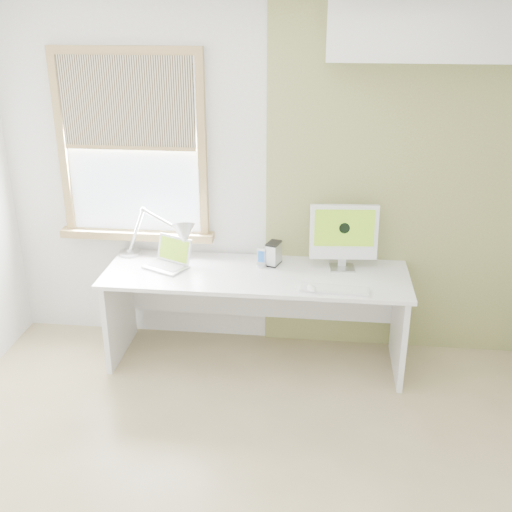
# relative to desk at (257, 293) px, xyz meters

# --- Properties ---
(room) EXTENTS (4.04, 3.54, 2.64)m
(room) POSITION_rel_desk_xyz_m (0.04, -1.44, 0.77)
(room) COLOR tan
(room) RESTS_ON ground
(accent_wall) EXTENTS (2.00, 0.02, 2.60)m
(accent_wall) POSITION_rel_desk_xyz_m (1.04, 0.30, 0.77)
(accent_wall) COLOR olive
(accent_wall) RESTS_ON room
(soffit) EXTENTS (1.60, 0.40, 0.42)m
(soffit) POSITION_rel_desk_xyz_m (1.24, 0.13, 1.87)
(soffit) COLOR white
(soffit) RESTS_ON room
(window) EXTENTS (1.20, 0.14, 1.42)m
(window) POSITION_rel_desk_xyz_m (-0.96, 0.27, 1.01)
(window) COLOR olive
(window) RESTS_ON room
(desk) EXTENTS (2.20, 0.70, 0.73)m
(desk) POSITION_rel_desk_xyz_m (0.00, 0.00, 0.00)
(desk) COLOR white
(desk) RESTS_ON room
(desk_lamp) EXTENTS (0.68, 0.36, 0.40)m
(desk_lamp) POSITION_rel_desk_xyz_m (-0.63, 0.08, 0.40)
(desk_lamp) COLOR #BABDBF
(desk_lamp) RESTS_ON desk
(laptop) EXTENTS (0.37, 0.35, 0.21)m
(laptop) POSITION_rel_desk_xyz_m (-0.65, -0.01, 0.25)
(laptop) COLOR #BABDBF
(laptop) RESTS_ON desk
(phone_dock) EXTENTS (0.09, 0.09, 0.14)m
(phone_dock) POSITION_rel_desk_xyz_m (0.03, 0.05, 0.24)
(phone_dock) COLOR #BABDBF
(phone_dock) RESTS_ON desk
(external_drive) EXTENTS (0.12, 0.15, 0.17)m
(external_drive) POSITION_rel_desk_xyz_m (0.11, 0.11, 0.28)
(external_drive) COLOR #BABDBF
(external_drive) RESTS_ON desk
(imac) EXTENTS (0.49, 0.17, 0.48)m
(imac) POSITION_rel_desk_xyz_m (0.62, 0.10, 0.46)
(imac) COLOR #BABDBF
(imac) RESTS_ON desk
(keyboard) EXTENTS (0.47, 0.16, 0.02)m
(keyboard) POSITION_rel_desk_xyz_m (0.56, -0.30, 0.21)
(keyboard) COLOR white
(keyboard) RESTS_ON desk
(mouse) EXTENTS (0.09, 0.12, 0.03)m
(mouse) POSITION_rel_desk_xyz_m (0.41, -0.32, 0.21)
(mouse) COLOR white
(mouse) RESTS_ON desk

